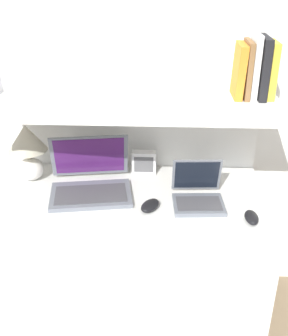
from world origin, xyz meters
TOP-DOWN VIEW (x-y plane):
  - wall_back at (0.00, 0.73)m, footprint 6.00×0.05m
  - desk at (0.00, 0.33)m, footprint 1.31×0.67m
  - back_riser at (0.00, 0.69)m, footprint 1.31×0.04m
  - shelf at (0.00, 0.41)m, footprint 1.31×0.60m
  - table_lamp at (-0.49, 0.49)m, footprint 0.19×0.19m
  - laptop_large at (-0.17, 0.38)m, footprint 0.42×0.38m
  - laptop_small at (0.33, 0.30)m, footprint 0.24×0.23m
  - computer_mouse at (0.12, 0.23)m, footprint 0.11×0.13m
  - second_mouse at (0.55, 0.16)m, footprint 0.06×0.11m
  - router_box at (0.08, 0.58)m, footprint 0.12×0.05m
  - book_yellow at (0.61, 0.41)m, footprint 0.03×0.14m
  - book_black at (0.57, 0.41)m, footprint 0.03×0.18m
  - book_white at (0.54, 0.41)m, footprint 0.03×0.13m
  - book_brown at (0.51, 0.41)m, footprint 0.02×0.16m
  - book_orange at (0.48, 0.41)m, footprint 0.04×0.16m

SIDE VIEW (x-z plane):
  - desk at x=0.00m, z-range 0.00..0.77m
  - back_riser at x=0.00m, z-range 0.00..1.21m
  - second_mouse at x=0.55m, z-range 0.77..0.81m
  - computer_mouse at x=0.12m, z-range 0.77..0.81m
  - laptop_small at x=0.33m, z-range 0.72..0.90m
  - laptop_large at x=-0.17m, z-range 0.69..0.95m
  - router_box at x=0.08m, z-range 0.77..0.89m
  - table_lamp at x=-0.49m, z-range 0.80..1.09m
  - wall_back at x=0.00m, z-range 0.00..2.40m
  - shelf at x=0.00m, z-range 1.21..1.24m
  - book_orange at x=0.48m, z-range 1.24..1.46m
  - book_yellow at x=0.61m, z-range 1.24..1.47m
  - book_brown at x=0.51m, z-range 1.24..1.47m
  - book_black at x=0.57m, z-range 1.24..1.49m
  - book_white at x=0.54m, z-range 1.24..1.50m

